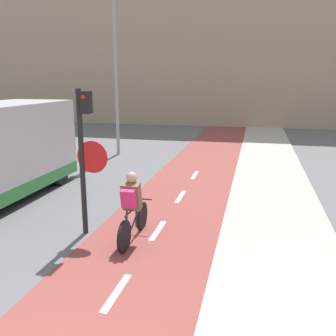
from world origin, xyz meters
TOP-DOWN VIEW (x-y plane):
  - building_row_background at (0.00, 26.93)m, footprint 60.00×5.20m
  - traffic_light_pole at (-1.42, 5.08)m, footprint 0.67×0.25m
  - street_lamp_far at (-3.92, 13.50)m, footprint 0.36×0.36m
  - cyclist_near at (-0.37, 4.90)m, footprint 0.46×1.76m

SIDE VIEW (x-z plane):
  - cyclist_near at x=-0.37m, z-range -0.03..1.43m
  - traffic_light_pole at x=-1.42m, z-range 0.37..3.43m
  - street_lamp_far at x=-3.92m, z-range 0.77..7.91m
  - building_row_background at x=0.00m, z-range 0.01..11.25m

